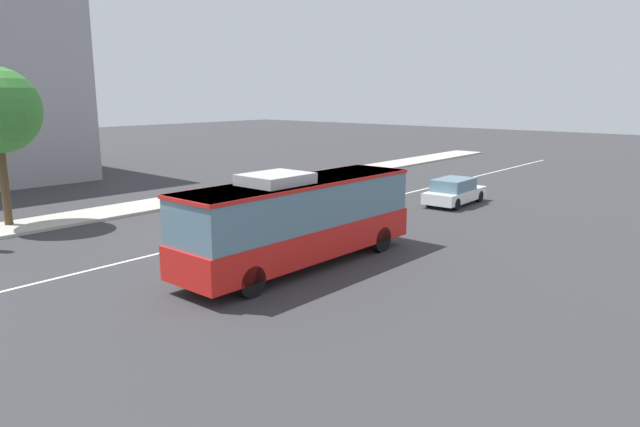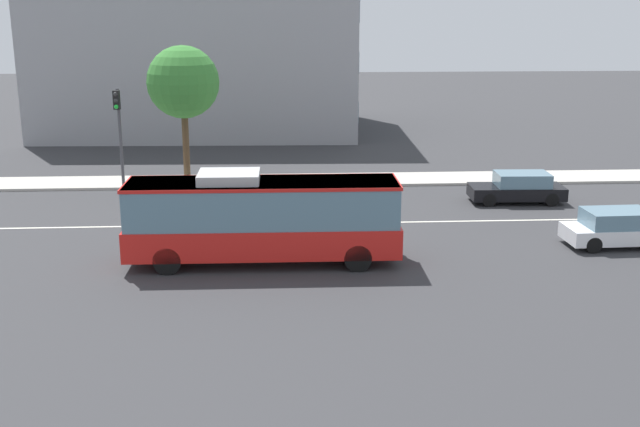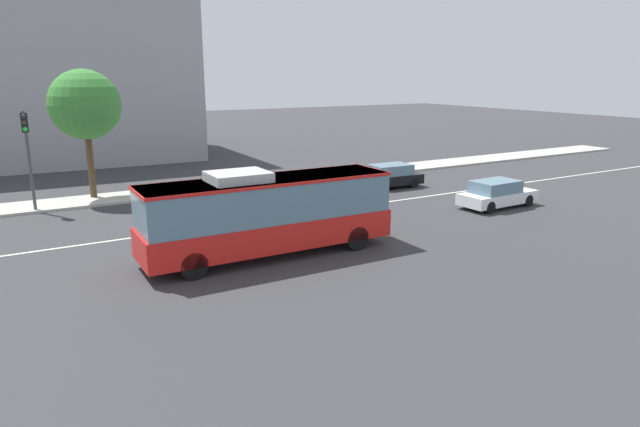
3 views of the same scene
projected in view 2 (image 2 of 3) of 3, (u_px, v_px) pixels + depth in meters
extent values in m
plane|color=#333335|center=(289.00, 224.00, 33.79)|extent=(160.00, 160.00, 0.00)
cube|color=#B2ADA3|center=(286.00, 181.00, 41.91)|extent=(80.00, 2.93, 0.14)
cube|color=silver|center=(289.00, 224.00, 33.79)|extent=(76.00, 0.16, 0.01)
cube|color=red|center=(263.00, 238.00, 28.46)|extent=(10.02, 2.60, 1.10)
cube|color=slate|center=(263.00, 203.00, 28.11)|extent=(9.82, 2.52, 1.58)
cube|color=red|center=(262.00, 183.00, 27.92)|extent=(9.92, 2.58, 0.12)
cube|color=#B2B2B2|center=(229.00, 177.00, 27.80)|extent=(2.22, 1.82, 0.36)
cylinder|color=black|center=(352.00, 240.00, 29.80)|extent=(1.00, 0.31, 1.00)
cylinder|color=black|center=(358.00, 258.00, 27.68)|extent=(1.00, 0.31, 1.00)
cylinder|color=black|center=(175.00, 242.00, 29.49)|extent=(1.00, 0.31, 1.00)
cylinder|color=black|center=(167.00, 261.00, 27.37)|extent=(1.00, 0.31, 1.00)
cube|color=black|center=(516.00, 192.00, 37.43)|extent=(4.56, 1.96, 0.60)
cube|color=slate|center=(522.00, 179.00, 37.27)|extent=(2.58, 1.75, 0.64)
cylinder|color=black|center=(489.00, 200.00, 36.68)|extent=(0.65, 0.24, 0.64)
cylinder|color=black|center=(482.00, 192.00, 38.22)|extent=(0.65, 0.24, 0.64)
cylinder|color=black|center=(552.00, 200.00, 36.74)|extent=(0.65, 0.24, 0.64)
cylinder|color=black|center=(542.00, 192.00, 38.28)|extent=(0.65, 0.24, 0.64)
cube|color=white|center=(622.00, 233.00, 30.63)|extent=(4.56, 1.95, 0.60)
cube|color=slate|center=(617.00, 218.00, 30.45)|extent=(2.57, 1.74, 0.64)
cylinder|color=black|center=(576.00, 233.00, 31.32)|extent=(0.65, 0.24, 0.64)
cylinder|color=black|center=(593.00, 245.00, 29.78)|extent=(0.65, 0.24, 0.64)
cylinder|color=#47474C|center=(121.00, 139.00, 39.75)|extent=(0.16, 0.16, 5.20)
cube|color=black|center=(117.00, 100.00, 38.94)|extent=(0.33, 0.30, 0.96)
sphere|color=#2D2D2D|center=(115.00, 94.00, 38.71)|extent=(0.22, 0.22, 0.22)
sphere|color=#2D2D2D|center=(116.00, 100.00, 38.80)|extent=(0.22, 0.22, 0.22)
sphere|color=#1ED838|center=(116.00, 107.00, 38.88)|extent=(0.22, 0.22, 0.22)
cylinder|color=#4C3823|center=(186.00, 145.00, 41.74)|extent=(0.36, 0.36, 3.91)
sphere|color=#387F33|center=(183.00, 82.00, 40.85)|extent=(3.85, 3.85, 3.85)
cube|color=#939399|center=(202.00, 39.00, 58.50)|extent=(23.32, 16.39, 13.60)
cube|color=slate|center=(352.00, 101.00, 59.99)|extent=(0.55, 14.08, 1.50)
cube|color=slate|center=(352.00, 56.00, 59.11)|extent=(0.55, 14.08, 1.50)
cube|color=slate|center=(352.00, 11.00, 58.23)|extent=(0.55, 14.08, 1.50)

